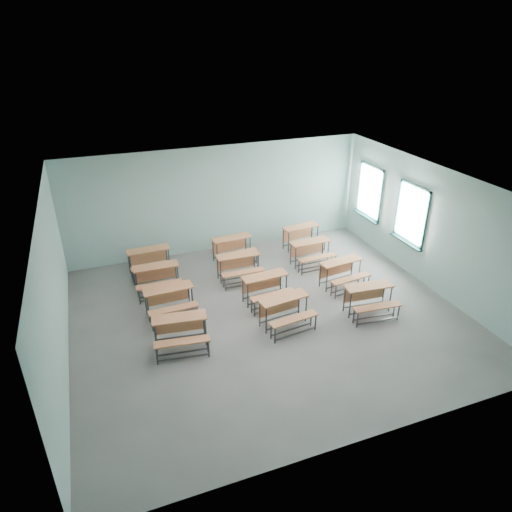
{
  "coord_description": "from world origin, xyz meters",
  "views": [
    {
      "loc": [
        -3.49,
        -8.46,
        6.2
      ],
      "look_at": [
        0.14,
        1.2,
        1.0
      ],
      "focal_mm": 32.0,
      "sensor_mm": 36.0,
      "label": 1
    }
  ],
  "objects_px": {
    "desk_unit_r0c1": "(286,308)",
    "desk_unit_r2c1": "(239,264)",
    "desk_unit_r1c0": "(170,299)",
    "desk_unit_r2c0": "(157,276)",
    "desk_unit_r1c1": "(267,285)",
    "desk_unit_r1c2": "(343,270)",
    "desk_unit_r0c2": "(370,296)",
    "desk_unit_r3c2": "(303,234)",
    "desk_unit_r3c1": "(233,246)",
    "desk_unit_r0c0": "(180,329)",
    "desk_unit_r2c2": "(311,250)",
    "desk_unit_r3c0": "(149,258)"
  },
  "relations": [
    {
      "from": "desk_unit_r0c1",
      "to": "desk_unit_r2c1",
      "type": "relative_size",
      "value": 1.06
    },
    {
      "from": "desk_unit_r1c0",
      "to": "desk_unit_r2c0",
      "type": "height_order",
      "value": "same"
    },
    {
      "from": "desk_unit_r1c1",
      "to": "desk_unit_r1c2",
      "type": "xyz_separation_m",
      "value": [
        2.17,
        0.03,
        0.0
      ]
    },
    {
      "from": "desk_unit_r0c2",
      "to": "desk_unit_r3c2",
      "type": "height_order",
      "value": "same"
    },
    {
      "from": "desk_unit_r0c2",
      "to": "desk_unit_r3c1",
      "type": "bearing_deg",
      "value": 124.87
    },
    {
      "from": "desk_unit_r0c1",
      "to": "desk_unit_r3c2",
      "type": "xyz_separation_m",
      "value": [
        2.16,
        3.59,
        0.0
      ]
    },
    {
      "from": "desk_unit_r0c1",
      "to": "desk_unit_r3c1",
      "type": "xyz_separation_m",
      "value": [
        -0.1,
        3.55,
        0.0
      ]
    },
    {
      "from": "desk_unit_r0c1",
      "to": "desk_unit_r2c0",
      "type": "distance_m",
      "value": 3.56
    },
    {
      "from": "desk_unit_r1c0",
      "to": "desk_unit_r2c0",
      "type": "distance_m",
      "value": 1.22
    },
    {
      "from": "desk_unit_r2c0",
      "to": "desk_unit_r0c0",
      "type": "bearing_deg",
      "value": -87.65
    },
    {
      "from": "desk_unit_r1c0",
      "to": "desk_unit_r1c2",
      "type": "distance_m",
      "value": 4.53
    },
    {
      "from": "desk_unit_r1c2",
      "to": "desk_unit_r3c2",
      "type": "distance_m",
      "value": 2.46
    },
    {
      "from": "desk_unit_r2c1",
      "to": "desk_unit_r3c1",
      "type": "height_order",
      "value": "same"
    },
    {
      "from": "desk_unit_r1c2",
      "to": "desk_unit_r2c1",
      "type": "height_order",
      "value": "same"
    },
    {
      "from": "desk_unit_r2c2",
      "to": "desk_unit_r3c2",
      "type": "distance_m",
      "value": 1.12
    },
    {
      "from": "desk_unit_r1c0",
      "to": "desk_unit_r2c0",
      "type": "relative_size",
      "value": 1.02
    },
    {
      "from": "desk_unit_r0c0",
      "to": "desk_unit_r2c2",
      "type": "relative_size",
      "value": 1.05
    },
    {
      "from": "desk_unit_r0c0",
      "to": "desk_unit_r2c2",
      "type": "xyz_separation_m",
      "value": [
        4.33,
        2.44,
        0.0
      ]
    },
    {
      "from": "desk_unit_r0c2",
      "to": "desk_unit_r0c0",
      "type": "bearing_deg",
      "value": -178.87
    },
    {
      "from": "desk_unit_r2c0",
      "to": "desk_unit_r2c2",
      "type": "distance_m",
      "value": 4.4
    },
    {
      "from": "desk_unit_r0c1",
      "to": "desk_unit_r2c1",
      "type": "distance_m",
      "value": 2.44
    },
    {
      "from": "desk_unit_r3c2",
      "to": "desk_unit_r2c2",
      "type": "bearing_deg",
      "value": -109.64
    },
    {
      "from": "desk_unit_r0c0",
      "to": "desk_unit_r1c0",
      "type": "xyz_separation_m",
      "value": [
        0.02,
        1.28,
        0.0
      ]
    },
    {
      "from": "desk_unit_r1c0",
      "to": "desk_unit_r1c1",
      "type": "distance_m",
      "value": 2.37
    },
    {
      "from": "desk_unit_r2c1",
      "to": "desk_unit_r3c2",
      "type": "height_order",
      "value": "same"
    },
    {
      "from": "desk_unit_r1c0",
      "to": "desk_unit_r3c0",
      "type": "relative_size",
      "value": 1.0
    },
    {
      "from": "desk_unit_r1c2",
      "to": "desk_unit_r2c0",
      "type": "height_order",
      "value": "same"
    },
    {
      "from": "desk_unit_r1c1",
      "to": "desk_unit_r1c2",
      "type": "distance_m",
      "value": 2.17
    },
    {
      "from": "desk_unit_r2c0",
      "to": "desk_unit_r3c0",
      "type": "xyz_separation_m",
      "value": [
        -0.03,
        1.05,
        0.0
      ]
    },
    {
      "from": "desk_unit_r0c0",
      "to": "desk_unit_r3c0",
      "type": "distance_m",
      "value": 3.55
    },
    {
      "from": "desk_unit_r2c0",
      "to": "desk_unit_r3c1",
      "type": "height_order",
      "value": "same"
    },
    {
      "from": "desk_unit_r3c1",
      "to": "desk_unit_r3c2",
      "type": "distance_m",
      "value": 2.26
    },
    {
      "from": "desk_unit_r0c2",
      "to": "desk_unit_r1c0",
      "type": "distance_m",
      "value": 4.74
    },
    {
      "from": "desk_unit_r0c2",
      "to": "desk_unit_r3c0",
      "type": "bearing_deg",
      "value": 144.97
    },
    {
      "from": "desk_unit_r2c2",
      "to": "desk_unit_r2c0",
      "type": "bearing_deg",
      "value": 177.22
    },
    {
      "from": "desk_unit_r0c0",
      "to": "desk_unit_r1c1",
      "type": "xyz_separation_m",
      "value": [
        2.38,
        1.04,
        0.0
      ]
    },
    {
      "from": "desk_unit_r3c2",
      "to": "desk_unit_r1c2",
      "type": "bearing_deg",
      "value": -97.5
    },
    {
      "from": "desk_unit_r3c2",
      "to": "desk_unit_r3c1",
      "type": "bearing_deg",
      "value": 174.05
    },
    {
      "from": "desk_unit_r1c1",
      "to": "desk_unit_r1c2",
      "type": "bearing_deg",
      "value": -3.21
    },
    {
      "from": "desk_unit_r2c0",
      "to": "desk_unit_r2c2",
      "type": "relative_size",
      "value": 0.99
    },
    {
      "from": "desk_unit_r1c2",
      "to": "desk_unit_r0c2",
      "type": "bearing_deg",
      "value": -99.1
    },
    {
      "from": "desk_unit_r0c2",
      "to": "desk_unit_r1c2",
      "type": "distance_m",
      "value": 1.36
    },
    {
      "from": "desk_unit_r1c1",
      "to": "desk_unit_r2c0",
      "type": "relative_size",
      "value": 1.04
    },
    {
      "from": "desk_unit_r1c0",
      "to": "desk_unit_r3c1",
      "type": "distance_m",
      "value": 3.18
    },
    {
      "from": "desk_unit_r0c1",
      "to": "desk_unit_r2c2",
      "type": "bearing_deg",
      "value": 45.57
    },
    {
      "from": "desk_unit_r1c1",
      "to": "desk_unit_r1c0",
      "type": "bearing_deg",
      "value": 170.12
    },
    {
      "from": "desk_unit_r0c0",
      "to": "desk_unit_r1c0",
      "type": "height_order",
      "value": "same"
    },
    {
      "from": "desk_unit_r0c1",
      "to": "desk_unit_r2c0",
      "type": "xyz_separation_m",
      "value": [
        -2.48,
        2.56,
        0.0
      ]
    },
    {
      "from": "desk_unit_r1c1",
      "to": "desk_unit_r3c2",
      "type": "bearing_deg",
      "value": 44.56
    },
    {
      "from": "desk_unit_r3c0",
      "to": "desk_unit_r3c1",
      "type": "relative_size",
      "value": 0.97
    }
  ]
}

